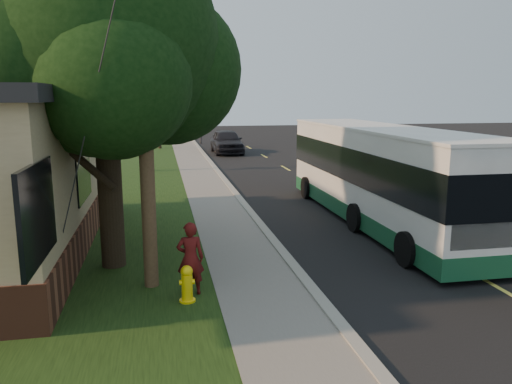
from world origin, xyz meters
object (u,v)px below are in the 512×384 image
(transit_bus, at_px, (381,172))
(distant_car, at_px, (227,141))
(bare_tree_near, at_px, (150,132))
(bare_tree_far, at_px, (159,123))
(leafy_tree, at_px, (104,45))
(utility_pole, at_px, (142,66))
(traffic_signal, at_px, (200,107))
(skateboarder, at_px, (190,258))
(fire_hydrant, at_px, (187,284))

(transit_bus, height_order, distant_car, transit_bus)
(bare_tree_near, relative_size, bare_tree_far, 1.07)
(leafy_tree, bearing_deg, distant_car, 76.00)
(utility_pole, xyz_separation_m, leafy_tree, (-0.87, 1.66, 0.54))
(utility_pole, relative_size, distant_car, 1.80)
(traffic_signal, bearing_deg, bare_tree_near, -104.04)
(utility_pole, xyz_separation_m, traffic_signal, (3.81, 33.01, -1.47))
(distant_car, bearing_deg, traffic_signal, 98.93)
(bare_tree_far, bearing_deg, bare_tree_near, -92.39)
(leafy_tree, distance_m, transit_bus, 9.23)
(distant_car, bearing_deg, bare_tree_far, 141.94)
(bare_tree_near, distance_m, bare_tree_far, 12.01)
(utility_pole, xyz_separation_m, bare_tree_far, (0.31, 29.01, -2.63))
(traffic_signal, distance_m, transit_bus, 28.84)
(leafy_tree, distance_m, bare_tree_far, 27.56)
(utility_pole, bearing_deg, bare_tree_far, 89.40)
(bare_tree_near, bearing_deg, skateboarder, -86.75)
(traffic_signal, bearing_deg, skateboarder, -95.10)
(bare_tree_near, distance_m, traffic_signal, 16.52)
(fire_hydrant, xyz_separation_m, distant_car, (4.33, 26.32, 0.42))
(utility_pole, height_order, leafy_tree, utility_pole)
(leafy_tree, height_order, bare_tree_near, leafy_tree)
(traffic_signal, distance_m, skateboarder, 33.83)
(transit_bus, distance_m, skateboarder, 8.18)
(skateboarder, bearing_deg, traffic_signal, -93.41)
(bare_tree_near, bearing_deg, distant_car, 57.85)
(fire_hydrant, height_order, bare_tree_far, bare_tree_far)
(traffic_signal, bearing_deg, transit_bus, -83.22)
(leafy_tree, relative_size, bare_tree_far, 1.94)
(traffic_signal, relative_size, transit_bus, 0.48)
(skateboarder, bearing_deg, transit_bus, -140.19)
(fire_hydrant, xyz_separation_m, skateboarder, (0.10, 0.38, 0.39))
(leafy_tree, height_order, bare_tree_far, leafy_tree)
(transit_bus, bearing_deg, skateboarder, -141.88)
(utility_pole, distance_m, bare_tree_near, 17.19)
(utility_pole, relative_size, bare_tree_near, 2.11)
(leafy_tree, bearing_deg, bare_tree_near, 87.50)
(utility_pole, bearing_deg, leafy_tree, 117.60)
(bare_tree_far, xyz_separation_m, distant_car, (4.73, -3.68, -1.15))
(skateboarder, distance_m, distant_car, 26.28)
(bare_tree_far, bearing_deg, fire_hydrant, -89.24)
(leafy_tree, height_order, transit_bus, leafy_tree)
(bare_tree_near, xyz_separation_m, transit_bus, (7.40, -12.59, -0.50))
(traffic_signal, xyz_separation_m, transit_bus, (3.40, -28.59, -1.51))
(fire_hydrant, height_order, bare_tree_near, bare_tree_near)
(bare_tree_near, relative_size, skateboarder, 2.85)
(skateboarder, xyz_separation_m, distant_car, (4.23, 25.94, 0.03))
(bare_tree_near, relative_size, traffic_signal, 0.78)
(bare_tree_near, xyz_separation_m, bare_tree_far, (0.50, 12.00, -0.15))
(bare_tree_near, height_order, skateboarder, bare_tree_near)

